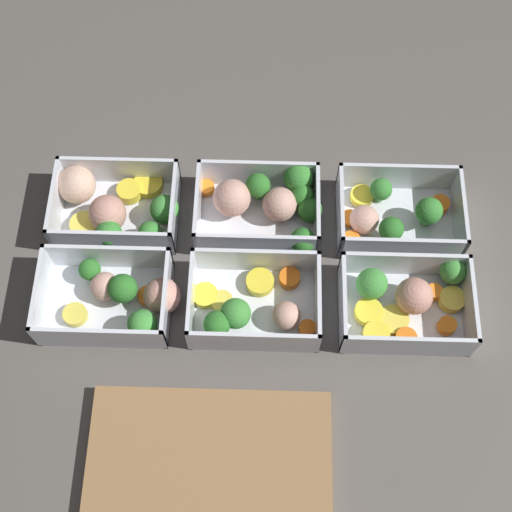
{
  "coord_description": "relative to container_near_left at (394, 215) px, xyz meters",
  "views": [
    {
      "loc": [
        -0.01,
        0.39,
        0.85
      ],
      "look_at": [
        0.0,
        0.0,
        0.02
      ],
      "focal_mm": 50.0,
      "sensor_mm": 36.0,
      "label": 1
    }
  ],
  "objects": [
    {
      "name": "ground_plane",
      "position": [
        0.18,
        0.06,
        -0.02
      ],
      "size": [
        4.0,
        4.0,
        0.0
      ],
      "primitive_type": "plane",
      "color": "#56514C"
    },
    {
      "name": "container_near_left",
      "position": [
        0.0,
        0.0,
        0.0
      ],
      "size": [
        0.16,
        0.11,
        0.06
      ],
      "color": "silver",
      "rests_on": "ground_plane"
    },
    {
      "name": "container_near_center",
      "position": [
        0.17,
        -0.01,
        0.0
      ],
      "size": [
        0.17,
        0.13,
        0.06
      ],
      "color": "silver",
      "rests_on": "ground_plane"
    },
    {
      "name": "container_near_right",
      "position": [
        0.37,
        -0.0,
        0.0
      ],
      "size": [
        0.17,
        0.12,
        0.06
      ],
      "color": "silver",
      "rests_on": "ground_plane"
    },
    {
      "name": "container_far_left",
      "position": [
        -0.01,
        0.12,
        -0.0
      ],
      "size": [
        0.17,
        0.12,
        0.06
      ],
      "color": "silver",
      "rests_on": "ground_plane"
    },
    {
      "name": "container_far_center",
      "position": [
        0.18,
        0.13,
        -0.0
      ],
      "size": [
        0.16,
        0.11,
        0.06
      ],
      "color": "silver",
      "rests_on": "ground_plane"
    },
    {
      "name": "container_far_right",
      "position": [
        0.35,
        0.13,
        0.0
      ],
      "size": [
        0.18,
        0.11,
        0.06
      ],
      "color": "silver",
      "rests_on": "ground_plane"
    },
    {
      "name": "cutting_board",
      "position": [
        0.23,
        0.33,
        -0.01
      ],
      "size": [
        0.28,
        0.18,
        0.02
      ],
      "color": "olive",
      "rests_on": "ground_plane"
    }
  ]
}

